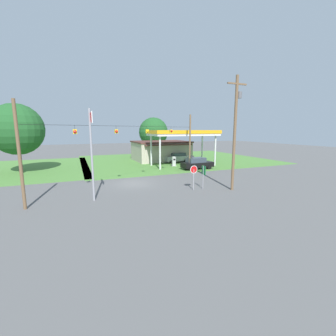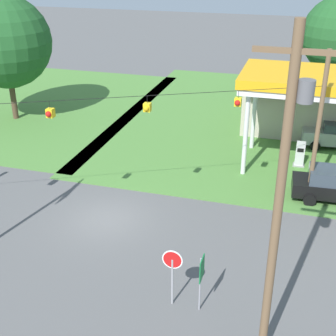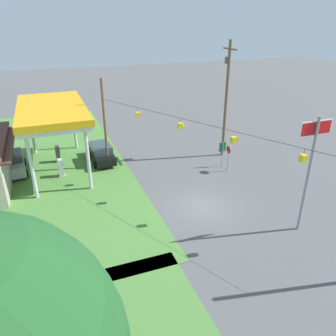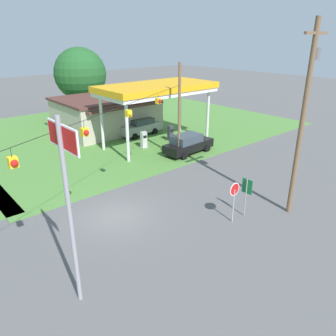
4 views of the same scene
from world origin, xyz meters
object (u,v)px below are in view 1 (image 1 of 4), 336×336
(car_at_pumps_front, at_px, (197,163))
(stop_sign_overhead, at_px, (91,137))
(fuel_pump_far, at_px, (192,161))
(route_sign, at_px, (203,173))
(stop_sign_roadside, at_px, (194,172))
(gas_station_store, at_px, (161,151))
(car_at_pumps_rear, at_px, (177,157))
(fuel_pump_near, at_px, (174,162))
(tree_west_verge, at_px, (17,129))
(utility_pole_main, at_px, (235,128))
(tree_behind_station, at_px, (153,132))
(gas_station_canopy, at_px, (183,133))

(car_at_pumps_front, bearing_deg, stop_sign_overhead, -150.58)
(fuel_pump_far, bearing_deg, route_sign, -114.61)
(stop_sign_roadside, bearing_deg, gas_station_store, -102.65)
(car_at_pumps_front, bearing_deg, car_at_pumps_rear, 85.10)
(fuel_pump_near, relative_size, route_sign, 0.69)
(tree_west_verge, bearing_deg, utility_pole_main, -40.86)
(car_at_pumps_rear, distance_m, tree_west_verge, 25.19)
(car_at_pumps_front, relative_size, car_at_pumps_rear, 1.07)
(fuel_pump_near, relative_size, tree_behind_station, 0.18)
(stop_sign_overhead, distance_m, tree_west_verge, 18.96)
(car_at_pumps_rear, bearing_deg, gas_station_store, -72.42)
(fuel_pump_far, xyz_separation_m, stop_sign_roadside, (-7.70, -14.33, 1.03))
(stop_sign_overhead, distance_m, route_sign, 11.33)
(gas_station_canopy, height_order, tree_behind_station, tree_behind_station)
(stop_sign_roadside, bearing_deg, fuel_pump_far, -118.25)
(gas_station_store, bearing_deg, fuel_pump_far, -71.35)
(fuel_pump_near, distance_m, stop_sign_overhead, 20.31)
(stop_sign_roadside, bearing_deg, car_at_pumps_rear, -110.01)
(car_at_pumps_front, bearing_deg, stop_sign_roadside, -124.72)
(car_at_pumps_rear, distance_m, tree_behind_station, 13.69)
(fuel_pump_near, height_order, tree_behind_station, tree_behind_station)
(gas_station_store, bearing_deg, tree_behind_station, 79.95)
(utility_pole_main, bearing_deg, tree_west_verge, 139.14)
(fuel_pump_far, bearing_deg, stop_sign_overhead, -140.75)
(gas_station_store, bearing_deg, stop_sign_roadside, -102.65)
(gas_station_store, bearing_deg, tree_west_verge, -167.46)
(car_at_pumps_front, xyz_separation_m, stop_sign_roadside, (-6.40, -10.40, 0.87))
(fuel_pump_near, bearing_deg, stop_sign_roadside, -106.56)
(gas_station_store, height_order, fuel_pump_near, gas_station_store)
(gas_station_canopy, distance_m, gas_station_store, 8.77)
(fuel_pump_near, bearing_deg, car_at_pumps_front, -61.39)
(gas_station_canopy, height_order, route_sign, gas_station_canopy)
(tree_behind_station, bearing_deg, utility_pole_main, -95.11)
(tree_behind_station, bearing_deg, car_at_pumps_rear, -89.68)
(gas_station_store, distance_m, tree_behind_station, 9.69)
(fuel_pump_far, relative_size, car_at_pumps_front, 0.32)
(fuel_pump_near, xyz_separation_m, tree_west_verge, (-22.25, 2.86, 5.30))
(route_sign, xyz_separation_m, tree_west_verge, (-19.11, 17.22, 4.37))
(fuel_pump_far, bearing_deg, car_at_pumps_front, -108.27)
(gas_station_store, height_order, stop_sign_roadside, gas_station_store)
(fuel_pump_near, relative_size, car_at_pumps_rear, 0.34)
(gas_station_store, xyz_separation_m, fuel_pump_near, (-0.75, -7.98, -1.15))
(gas_station_canopy, xyz_separation_m, car_at_pumps_front, (0.42, -3.93, -4.51))
(gas_station_canopy, bearing_deg, tree_west_verge, 173.19)
(utility_pole_main, distance_m, tree_behind_station, 32.83)
(route_sign, bearing_deg, stop_sign_roadside, 178.30)
(tree_behind_station, bearing_deg, gas_station_canopy, -92.03)
(gas_station_canopy, distance_m, car_at_pumps_rear, 6.02)
(car_at_pumps_rear, relative_size, stop_sign_overhead, 0.62)
(car_at_pumps_front, distance_m, utility_pole_main, 13.31)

